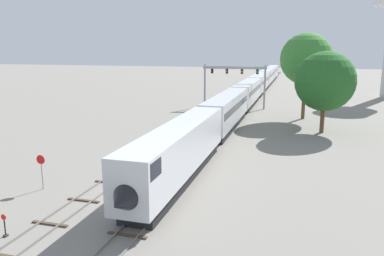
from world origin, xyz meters
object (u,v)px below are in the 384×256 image
object	(u,v)px
switch_stand	(5,229)
signal_gantry	(234,76)
trackside_tree_left	(325,81)
trackside_tree_mid	(306,59)
passenger_train	(255,87)
stop_sign	(41,167)

from	to	relation	value
switch_stand	signal_gantry	bearing A→B (deg)	84.84
signal_gantry	trackside_tree_left	xyz separation A→B (m)	(15.16, -18.14, 0.91)
signal_gantry	trackside_tree_mid	world-z (taller)	trackside_tree_mid
trackside_tree_left	trackside_tree_mid	size ratio (longest dim) A/B	0.80
passenger_train	trackside_tree_left	distance (m)	35.60
stop_sign	trackside_tree_mid	bearing A→B (deg)	61.80
trackside_tree_mid	stop_sign	bearing A→B (deg)	-118.20
trackside_tree_mid	passenger_train	bearing A→B (deg)	114.64
switch_stand	stop_sign	world-z (taller)	stop_sign
signal_gantry	passenger_train	bearing A→B (deg)	81.33
trackside_tree_left	stop_sign	bearing A→B (deg)	-129.07
trackside_tree_left	switch_stand	bearing A→B (deg)	-119.36
signal_gantry	trackside_tree_left	world-z (taller)	trackside_tree_left
signal_gantry	trackside_tree_left	size ratio (longest dim) A/B	1.11
trackside_tree_left	trackside_tree_mid	distance (m)	10.62
switch_stand	trackside_tree_left	bearing A→B (deg)	60.64
trackside_tree_left	trackside_tree_mid	world-z (taller)	trackside_tree_mid
signal_gantry	trackside_tree_mid	xyz separation A→B (m)	(12.75, -8.13, 3.53)
switch_stand	trackside_tree_mid	size ratio (longest dim) A/B	0.11
signal_gantry	switch_stand	bearing A→B (deg)	-95.16
passenger_train	trackside_tree_left	size ratio (longest dim) A/B	12.20
passenger_train	stop_sign	distance (m)	61.93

